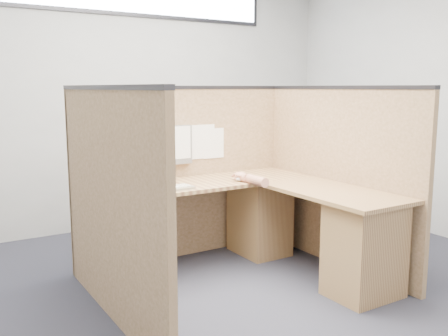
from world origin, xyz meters
TOP-DOWN VIEW (x-y plane):
  - floor at (0.00, 0.00)m, footprint 5.00×5.00m
  - wall_back at (0.00, 2.25)m, footprint 5.00×0.00m
  - cubicle_partitions at (0.00, 0.43)m, footprint 2.06×1.83m
  - l_desk at (0.18, 0.29)m, footprint 1.95×1.75m
  - laptop at (-0.54, 0.83)m, footprint 0.36×0.35m
  - keyboard at (-0.42, 0.48)m, footprint 0.44×0.20m
  - mouse at (0.28, 0.53)m, footprint 0.13×0.10m
  - hand_forearm at (0.30, 0.38)m, footprint 0.12×0.41m
  - blue_poster at (-0.77, 0.97)m, footprint 0.19×0.02m
  - american_flag at (-0.47, 0.96)m, footprint 0.22×0.01m
  - file_holder at (-0.10, 0.94)m, footprint 0.26×0.05m
  - paper_left at (0.18, 0.97)m, footprint 0.24×0.01m
  - paper_right at (0.29, 0.97)m, footprint 0.21×0.01m

SIDE VIEW (x-z plane):
  - floor at x=0.00m, z-range 0.00..0.00m
  - l_desk at x=0.18m, z-range 0.03..0.76m
  - keyboard at x=-0.42m, z-range 0.73..0.76m
  - mouse at x=0.28m, z-range 0.73..0.78m
  - cubicle_partitions at x=0.00m, z-range 0.00..1.53m
  - hand_forearm at x=0.30m, z-range 0.73..0.81m
  - laptop at x=-0.54m, z-range 0.67..0.91m
  - paper_right at x=0.29m, z-range 0.87..1.15m
  - file_holder at x=-0.10m, z-range 0.85..1.19m
  - paper_left at x=0.18m, z-range 0.88..1.18m
  - american_flag at x=-0.47m, z-range 1.06..1.43m
  - blue_poster at x=-0.77m, z-range 1.14..1.39m
  - wall_back at x=0.00m, z-range -1.10..3.90m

